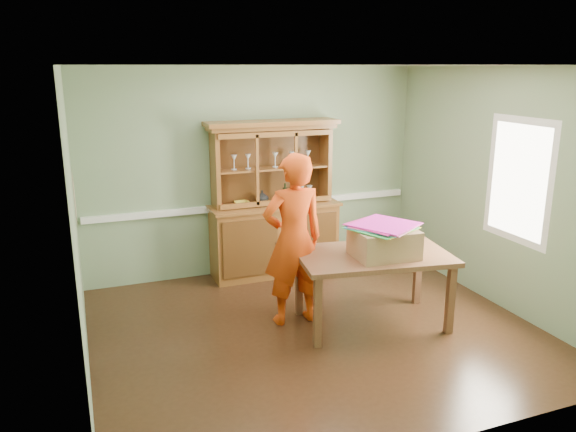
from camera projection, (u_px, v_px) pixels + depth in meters
name	position (u px, v px, depth m)	size (l,w,h in m)	color
floor	(315.00, 330.00, 5.91)	(4.50, 4.50, 0.00)	#3F2514
ceiling	(319.00, 65.00, 5.21)	(4.50, 4.50, 0.00)	white
wall_back	(255.00, 171.00, 7.36)	(4.50, 4.50, 0.00)	gray
wall_left	(75.00, 229.00, 4.78)	(4.00, 4.00, 0.00)	gray
wall_right	(499.00, 189.00, 6.33)	(4.00, 4.00, 0.00)	gray
wall_front	(437.00, 273.00, 3.75)	(4.50, 4.50, 0.00)	gray
chair_rail	(256.00, 205.00, 7.46)	(4.41, 0.05, 0.08)	white
framed_map	(75.00, 198.00, 5.01)	(0.03, 0.60, 0.46)	#362515
window_panel	(518.00, 181.00, 6.02)	(0.03, 0.96, 1.36)	white
china_hutch	(274.00, 221.00, 7.38)	(1.72, 0.57, 2.02)	brown
dining_table	(373.00, 262.00, 5.90)	(1.71, 1.18, 0.79)	brown
cardboard_box	(384.00, 243.00, 5.75)	(0.63, 0.50, 0.29)	#8F6E4A
kite_stack	(382.00, 226.00, 5.73)	(0.77, 0.77, 0.05)	yellow
person	(293.00, 240.00, 5.89)	(0.67, 0.44, 1.85)	#DD400D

